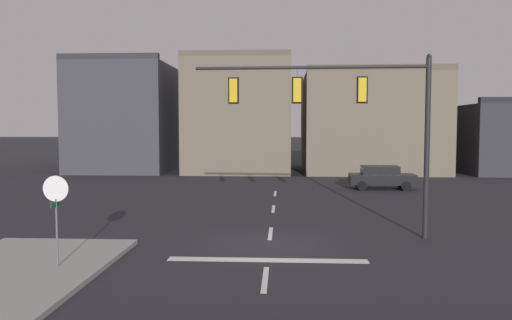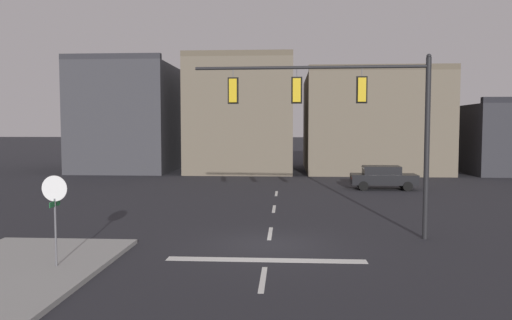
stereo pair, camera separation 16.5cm
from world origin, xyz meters
The scene contains 8 objects.
ground_plane centered at (0.00, 0.00, 0.00)m, with size 400.00×400.00×0.00m, color #232328.
sidewalk_near_corner centered at (-7.29, -4.00, 0.07)m, with size 5.00×8.00×0.15m, color gray.
stop_bar_paint centered at (0.00, -2.00, 0.00)m, with size 6.40×0.50×0.01m, color silver.
lane_centreline centered at (0.00, 2.00, 0.00)m, with size 0.16×26.40×0.01m.
signal_mast_near_side centered at (3.03, 1.49, 4.96)m, with size 8.91×0.51×6.97m.
stop_sign centered at (-6.14, -3.55, 2.14)m, with size 0.76×0.64×2.83m.
car_lot_nearside centered at (7.24, 16.63, 0.86)m, with size 4.50×2.03×1.61m.
building_row centered at (8.37, 31.11, 4.71)m, with size 59.28×13.84×10.87m.
Camera 1 is at (0.48, -17.57, 4.23)m, focal length 34.78 mm.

